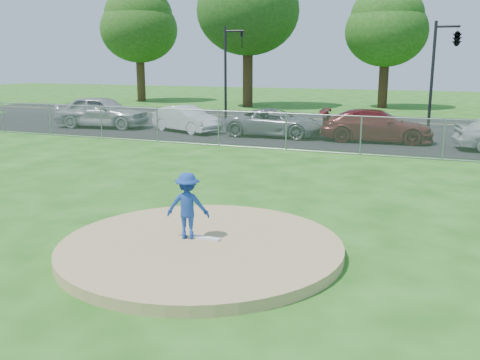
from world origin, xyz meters
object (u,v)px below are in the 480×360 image
Objects in this scene: traffic_signal_left at (229,64)px; parked_car_darkred at (376,126)px; parked_car_white at (186,119)px; tree_center at (387,21)px; parked_car_gray at (275,123)px; tree_far_left at (139,19)px; parked_car_silver at (102,112)px; pitcher at (188,206)px; traffic_signal_center at (455,40)px; traffic_cone at (236,127)px.

parked_car_darkred is (9.83, -6.28, -2.64)m from traffic_signal_left.
parked_car_darkred reaches higher than parked_car_white.
parked_car_gray is at bearing -98.31° from tree_center.
tree_far_left is 1.09× the size of tree_center.
parked_car_silver is (-12.49, -18.54, -5.60)m from tree_center.
pitcher is at bearing -88.89° from tree_center.
traffic_signal_center reaches higher than parked_car_silver.
traffic_signal_left and traffic_signal_center have the same top height.
parked_car_silver is at bearing 90.26° from parked_car_gray.
tree_center is 20.72m from parked_car_white.
traffic_signal_left is at bearing 52.45° from parked_car_darkred.
tree_center reaches higher than traffic_cone.
parked_car_gray is (1.97, 0.19, 0.28)m from traffic_cone.
tree_far_left is at bearing 18.49° from parked_car_silver.
tree_center is 1.96× the size of parked_car_silver.
parked_car_white is at bearing 178.80° from traffic_cone.
parked_car_silver is 9.82m from parked_car_gray.
parked_car_darkred is at bearing -32.57° from traffic_signal_left.
parked_car_white is 0.80× the size of parked_car_darkred.
traffic_signal_center is (4.97, -12.00, -1.86)m from tree_center.
traffic_cone is (-4.65, -18.53, -6.09)m from tree_center.
parked_car_silver is 5.10m from parked_car_white.
traffic_cone is (-5.30, 15.32, -0.47)m from pitcher.
parked_car_darkred is at bearing -114.79° from traffic_signal_center.
parked_car_darkred reaches higher than parked_car_gray.
tree_far_left is at bearing 157.04° from traffic_signal_center.
tree_far_left is 20.45m from parked_car_silver.
traffic_signal_left is 12.79m from traffic_signal_center.
parked_car_darkred is (-2.90, -6.28, -3.88)m from traffic_signal_center.
tree_far_left is at bearing 59.96° from parked_car_white.
pitcher is 0.26× the size of parked_car_darkred.
traffic_signal_left is 4.32× the size of pitcher.
traffic_signal_center is 10.69m from parked_car_gray.
parked_car_white is at bearing -96.61° from parked_car_silver.
tree_center is 13.12m from traffic_signal_center.
tree_center is at bearing 2.73° from tree_far_left.
pitcher is 16.22m from traffic_cone.
tree_center is (21.00, 1.00, -0.59)m from tree_far_left.
parked_car_silver is (8.51, -17.54, -6.19)m from tree_far_left.
traffic_cone is at bearing 87.11° from parked_car_darkred.
traffic_signal_left is 1.41× the size of parked_car_white.
parked_car_silver is at bearing -64.12° from tree_far_left.
parked_car_white is (-7.40, -18.47, -5.80)m from tree_center.
tree_far_left is at bearing 48.18° from parked_car_darkred.
parked_car_gray is (5.08, -6.34, -2.70)m from traffic_signal_left.
traffic_signal_center is at bearing -22.96° from tree_far_left.
parked_car_white reaches higher than parked_car_gray.
traffic_signal_left reaches higher than parked_car_darkred.
traffic_signal_left is 7.82m from traffic_cone.
traffic_signal_center is at bearing -29.77° from parked_car_darkred.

